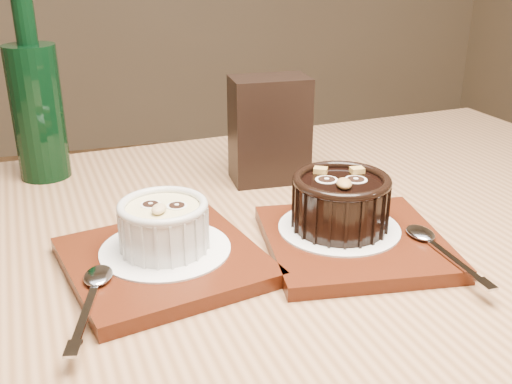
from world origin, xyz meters
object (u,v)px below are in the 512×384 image
(tray_right, at_px, (354,242))
(ramekin_dark, at_px, (341,200))
(tray_left, at_px, (164,261))
(condiment_stand, at_px, (269,130))
(table, at_px, (259,328))
(ramekin_white, at_px, (164,224))
(green_bottle, at_px, (37,107))

(tray_right, bearing_deg, ramekin_dark, 112.72)
(tray_left, distance_m, condiment_stand, 0.27)
(tray_left, relative_size, condiment_stand, 1.29)
(table, height_order, ramekin_dark, ramekin_dark)
(table, distance_m, tray_left, 0.14)
(ramekin_white, xyz_separation_m, green_bottle, (-0.12, 0.29, 0.05))
(tray_left, xyz_separation_m, tray_right, (0.20, -0.02, 0.00))
(table, bearing_deg, condiment_stand, 69.06)
(tray_left, distance_m, tray_right, 0.20)
(ramekin_white, height_order, ramekin_dark, ramekin_dark)
(ramekin_white, bearing_deg, tray_right, 16.04)
(table, bearing_deg, ramekin_dark, 2.45)
(ramekin_dark, bearing_deg, table, -161.06)
(table, height_order, condiment_stand, condiment_stand)
(ramekin_dark, xyz_separation_m, green_bottle, (-0.30, 0.30, 0.05))
(ramekin_white, relative_size, condiment_stand, 0.63)
(tray_left, height_order, condiment_stand, condiment_stand)
(tray_left, height_order, tray_right, same)
(ramekin_dark, bearing_deg, tray_right, -50.79)
(table, bearing_deg, green_bottle, 125.34)
(ramekin_dark, bearing_deg, condiment_stand, 110.90)
(ramekin_dark, relative_size, green_bottle, 0.41)
(tray_right, relative_size, ramekin_dark, 1.75)
(ramekin_white, relative_size, ramekin_dark, 0.86)
(ramekin_dark, bearing_deg, tray_left, -162.75)
(tray_left, bearing_deg, ramekin_dark, 0.76)
(table, relative_size, tray_right, 7.01)
(tray_right, distance_m, green_bottle, 0.45)
(tray_left, xyz_separation_m, ramekin_white, (0.00, 0.01, 0.04))
(ramekin_white, height_order, condiment_stand, condiment_stand)
(tray_left, bearing_deg, condiment_stand, 48.54)
(condiment_stand, bearing_deg, green_bottle, 160.41)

